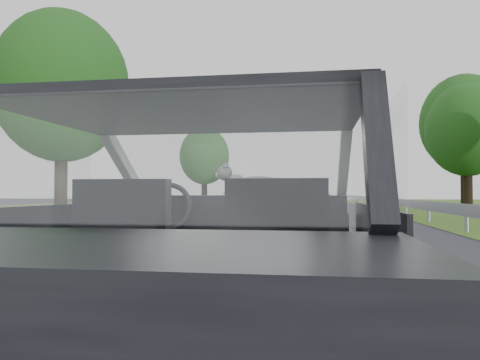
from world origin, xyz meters
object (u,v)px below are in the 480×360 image
(cat, at_px, (258,184))
(other_car, at_px, (296,197))
(highway_sign, at_px, (391,186))
(subject_car, at_px, (214,243))

(cat, relative_size, other_car, 0.12)
(cat, bearing_deg, highway_sign, 77.29)
(subject_car, bearing_deg, highway_sign, 78.79)
(subject_car, xyz_separation_m, cat, (0.19, 0.60, 0.35))
(highway_sign, bearing_deg, other_car, 160.39)
(other_car, bearing_deg, cat, -78.12)
(other_car, distance_m, highway_sign, 5.15)
(subject_car, distance_m, highway_sign, 23.73)
(subject_car, xyz_separation_m, other_car, (-0.46, 23.94, 0.03))
(highway_sign, bearing_deg, subject_car, -113.29)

